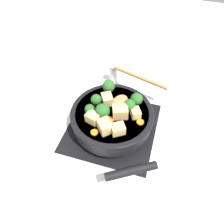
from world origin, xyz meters
TOP-DOWN VIEW (x-y plane):
  - ground_plane at (0.00, 0.00)m, footprint 2.40×2.40m
  - front_burner_grate at (0.00, 0.00)m, footprint 0.31×0.31m
  - skillet_pan at (0.00, 0.00)m, footprint 0.37×0.32m
  - wooden_spoon at (-0.13, 0.04)m, footprint 0.22×0.22m
  - tofu_cube_center_large at (-0.04, -0.03)m, footprint 0.05×0.05m
  - tofu_cube_near_handle at (0.05, -0.05)m, footprint 0.04×0.05m
  - tofu_cube_east_chunk at (0.07, 0.04)m, footprint 0.05×0.05m
  - tofu_cube_west_chunk at (-0.01, 0.08)m, footprint 0.04×0.04m
  - tofu_cube_back_piece at (0.01, 0.03)m, footprint 0.05×0.06m
  - tofu_cube_front_piece at (0.08, -0.00)m, footprint 0.06×0.06m
  - broccoli_floret_near_spoon at (-0.09, -0.04)m, footprint 0.05×0.05m
  - broccoli_floret_center_top at (0.03, -0.02)m, footprint 0.05×0.05m
  - broccoli_floret_east_rim at (0.03, -0.07)m, footprint 0.03×0.03m
  - broccoli_floret_west_rim at (-0.02, -0.06)m, footprint 0.04×0.04m
  - broccoli_floret_north_edge at (-0.06, 0.07)m, footprint 0.04×0.04m
  - broccoli_floret_south_cluster at (-0.02, 0.05)m, footprint 0.04×0.04m
  - carrot_slice_orange_thin at (0.04, 0.00)m, footprint 0.03×0.03m
  - carrot_slice_near_center at (0.02, 0.10)m, footprint 0.02×0.02m
  - carrot_slice_edge_slice at (0.10, -0.03)m, footprint 0.02×0.02m
  - salt_shaker at (-0.24, -0.07)m, footprint 0.04×0.04m

SIDE VIEW (x-z plane):
  - ground_plane at x=0.00m, z-range 0.00..0.00m
  - front_burner_grate at x=0.00m, z-range 0.00..0.03m
  - salt_shaker at x=-0.24m, z-range 0.00..0.09m
  - skillet_pan at x=0.00m, z-range 0.03..0.09m
  - carrot_slice_orange_thin at x=0.04m, z-range 0.09..0.09m
  - carrot_slice_near_center at x=0.02m, z-range 0.09..0.09m
  - carrot_slice_edge_slice at x=0.10m, z-range 0.09..0.09m
  - wooden_spoon at x=-0.13m, z-range 0.09..0.10m
  - tofu_cube_west_chunk at x=-0.01m, z-range 0.09..0.12m
  - tofu_cube_east_chunk at x=0.07m, z-range 0.09..0.12m
  - tofu_cube_near_handle at x=0.05m, z-range 0.09..0.12m
  - tofu_cube_center_large at x=-0.04m, z-range 0.09..0.12m
  - tofu_cube_front_piece at x=0.08m, z-range 0.09..0.12m
  - tofu_cube_back_piece at x=0.01m, z-range 0.09..0.13m
  - broccoli_floret_east_rim at x=0.03m, z-range 0.09..0.13m
  - broccoli_floret_west_rim at x=-0.02m, z-range 0.09..0.13m
  - broccoli_floret_south_cluster at x=-0.02m, z-range 0.09..0.14m
  - broccoli_floret_north_edge at x=-0.06m, z-range 0.09..0.14m
  - broccoli_floret_near_spoon at x=-0.09m, z-range 0.09..0.14m
  - broccoli_floret_center_top at x=0.03m, z-range 0.09..0.14m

